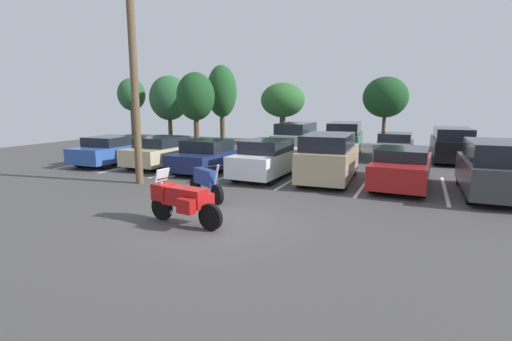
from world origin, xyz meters
The scene contains 22 objects.
ground centered at (0.00, 0.00, -0.05)m, with size 44.00×44.00×0.10m, color #423F3F.
motorcycle_touring centered at (-0.62, -0.51, 0.67)m, with size 2.32×1.02×1.41m.
motorcycle_second centered at (-1.39, 1.96, 0.60)m, with size 1.88×1.22×1.26m.
parking_stripes centered at (-1.21, 6.59, 0.00)m, with size 19.86×5.06×0.01m.
car_blue centered at (-9.55, 6.52, 0.71)m, with size 2.08×4.83×1.43m.
car_champagne centered at (-6.74, 6.89, 0.73)m, with size 2.02×4.42×1.46m.
car_navy centered at (-4.02, 6.58, 0.69)m, with size 1.97×4.30×1.44m.
car_white centered at (-0.97, 6.31, 0.78)m, with size 1.93×4.44×1.59m.
car_tan centered at (1.59, 6.49, 0.95)m, with size 2.09×4.58×1.92m.
car_red centered at (4.34, 6.70, 0.72)m, with size 2.07×4.96×1.46m.
car_charcoal centered at (7.25, 6.19, 0.94)m, with size 1.97×4.57×1.88m.
car_far_silver centered at (-2.03, 13.79, 0.96)m, with size 1.96×4.93×1.91m.
car_far_green centered at (0.80, 14.08, 0.99)m, with size 2.21×5.03×2.00m.
car_far_grey centered at (3.61, 13.98, 0.72)m, with size 1.88×4.62×1.46m.
car_far_black centered at (6.43, 14.19, 0.91)m, with size 2.01×4.80×1.82m.
utility_pole centered at (-5.09, 3.12, 4.16)m, with size 0.44×1.79×8.06m.
tree_left centered at (-15.85, 19.95, 3.50)m, with size 3.45×3.45×5.46m.
tree_center_left centered at (-10.66, 20.18, 4.02)m, with size 2.49×2.49×6.20m.
tree_right centered at (-4.72, 18.69, 3.27)m, with size 3.26×3.26×4.57m.
tree_far_left centered at (2.45, 19.76, 3.47)m, with size 3.07×3.07×4.89m.
tree_rear centered at (-19.61, 19.41, 3.81)m, with size 2.48×2.48×5.31m.
tree_far_right centered at (-10.83, 16.38, 3.55)m, with size 2.85×2.85×5.36m.
Camera 1 is at (4.91, -8.45, 3.12)m, focal length 26.67 mm.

